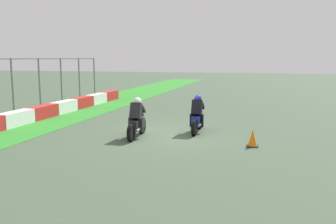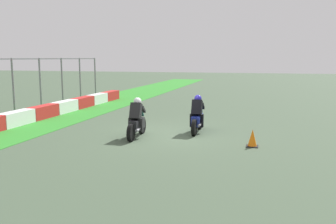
# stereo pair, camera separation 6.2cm
# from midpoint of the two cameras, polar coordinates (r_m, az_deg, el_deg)

# --- Properties ---
(ground_plane) EXTENTS (120.00, 120.00, 0.00)m
(ground_plane) POSITION_cam_midpoint_polar(r_m,az_deg,el_deg) (14.16, -0.02, -3.58)
(ground_plane) COLOR #41533E
(grass_verge) EXTENTS (72.00, 4.33, 0.02)m
(grass_verge) POSITION_cam_midpoint_polar(r_m,az_deg,el_deg) (17.23, -22.67, -2.03)
(grass_verge) COLOR #2F882A
(grass_verge) RESTS_ON ground_plane
(track_barrier) EXTENTS (21.96, 0.60, 0.64)m
(track_barrier) POSITION_cam_midpoint_polar(r_m,az_deg,el_deg) (17.28, -23.16, -0.98)
(track_barrier) COLOR red
(track_barrier) RESTS_ON ground_plane
(rider_lane_a) EXTENTS (2.04, 0.54, 1.51)m
(rider_lane_a) POSITION_cam_midpoint_polar(r_m,az_deg,el_deg) (14.52, 4.54, -0.80)
(rider_lane_a) COLOR black
(rider_lane_a) RESTS_ON ground_plane
(rider_lane_b) EXTENTS (2.04, 0.55, 1.51)m
(rider_lane_b) POSITION_cam_midpoint_polar(r_m,az_deg,el_deg) (13.59, -5.12, -1.46)
(rider_lane_b) COLOR black
(rider_lane_b) RESTS_ON ground_plane
(traffic_cone) EXTENTS (0.40, 0.40, 0.59)m
(traffic_cone) POSITION_cam_midpoint_polar(r_m,az_deg,el_deg) (12.53, 13.17, -4.13)
(traffic_cone) COLOR black
(traffic_cone) RESTS_ON ground_plane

